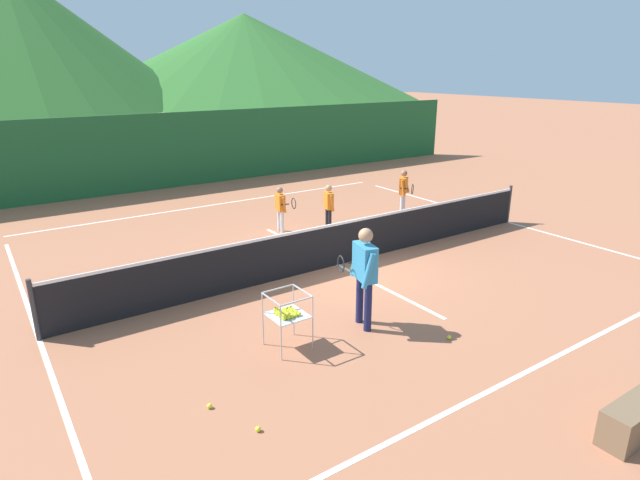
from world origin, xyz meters
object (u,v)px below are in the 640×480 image
at_px(tennis_net, 338,243).
at_px(instructor, 364,269).
at_px(ball_cart, 287,313).
at_px(tennis_ball_1, 449,337).
at_px(student_2, 404,189).
at_px(student_1, 329,204).
at_px(student_0, 281,205).
at_px(tennis_ball_2, 209,406).
at_px(tennis_ball_4, 258,429).
at_px(tennis_ball_0, 276,315).
at_px(tennis_ball_3, 351,269).

height_order(tennis_net, instructor, instructor).
bearing_deg(ball_cart, tennis_ball_1, -28.83).
relative_size(student_2, ball_cart, 1.50).
bearing_deg(tennis_net, ball_cart, -138.49).
distance_m(instructor, student_1, 5.41).
relative_size(student_0, tennis_ball_1, 17.92).
height_order(tennis_ball_2, tennis_ball_4, same).
relative_size(student_0, student_1, 0.97).
xyz_separation_m(tennis_ball_0, tennis_ball_4, (-1.68, -2.51, 0.00)).
xyz_separation_m(student_1, ball_cart, (-4.05, -4.61, -0.16)).
bearing_deg(student_1, tennis_ball_4, -131.23).
xyz_separation_m(student_2, ball_cart, (-6.73, -4.62, -0.22)).
bearing_deg(instructor, tennis_net, 62.24).
relative_size(student_2, tennis_ball_1, 19.84).
relative_size(instructor, tennis_ball_2, 25.42).
distance_m(tennis_net, ball_cart, 3.69).
distance_m(student_1, tennis_ball_2, 7.84).
bearing_deg(student_0, tennis_ball_1, -95.96).
xyz_separation_m(student_0, tennis_ball_2, (-4.58, -5.99, -0.70)).
height_order(tennis_ball_0, tennis_ball_1, same).
relative_size(instructor, tennis_ball_0, 25.42).
bearing_deg(student_0, tennis_ball_4, -122.36).
xyz_separation_m(tennis_ball_1, tennis_ball_4, (-3.60, -0.25, 0.00)).
xyz_separation_m(ball_cart, tennis_ball_4, (-1.31, -1.51, -0.55)).
distance_m(student_1, ball_cart, 6.14).
relative_size(student_2, tennis_ball_4, 19.84).
xyz_separation_m(student_0, ball_cart, (-2.96, -5.23, -0.15)).
distance_m(tennis_ball_1, tennis_ball_4, 3.60).
height_order(tennis_ball_1, tennis_ball_4, same).
xyz_separation_m(student_1, tennis_ball_1, (-1.77, -5.87, -0.72)).
bearing_deg(student_2, tennis_net, -151.22).
bearing_deg(student_2, tennis_ball_0, -150.32).
distance_m(student_0, ball_cart, 6.01).
height_order(tennis_ball_0, tennis_ball_2, same).
bearing_deg(tennis_ball_1, tennis_ball_3, 80.76).
height_order(student_2, ball_cart, student_2).
relative_size(ball_cart, tennis_ball_0, 13.22).
distance_m(instructor, tennis_ball_4, 3.23).
bearing_deg(student_2, tennis_ball_4, -142.68).
height_order(tennis_net, tennis_ball_3, tennis_net).
bearing_deg(tennis_ball_2, tennis_ball_0, 41.47).
bearing_deg(tennis_ball_0, ball_cart, -110.27).
bearing_deg(student_0, tennis_ball_3, -92.57).
xyz_separation_m(instructor, tennis_ball_4, (-2.73, -1.40, -1.00)).
bearing_deg(tennis_ball_1, tennis_ball_4, -175.96).
height_order(tennis_net, ball_cart, tennis_net).
distance_m(tennis_net, tennis_ball_1, 3.76).
xyz_separation_m(ball_cart, tennis_ball_3, (2.81, 2.03, -0.55)).
xyz_separation_m(tennis_net, student_0, (0.20, 2.79, 0.23)).
xyz_separation_m(student_1, tennis_ball_3, (-1.23, -2.58, -0.72)).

